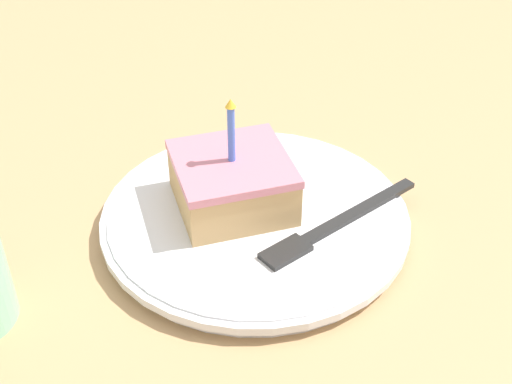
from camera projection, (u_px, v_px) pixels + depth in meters
name	position (u px, v px, depth m)	size (l,w,h in m)	color
ground_plane	(232.00, 248.00, 0.69)	(2.40, 2.40, 0.04)	tan
plate	(256.00, 221.00, 0.68)	(0.29, 0.29, 0.02)	silver
cake_slice	(232.00, 182.00, 0.67)	(0.10, 0.10, 0.12)	tan
fork	(332.00, 226.00, 0.65)	(0.09, 0.18, 0.00)	#262626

